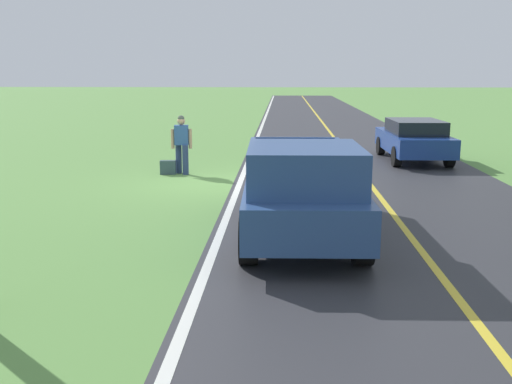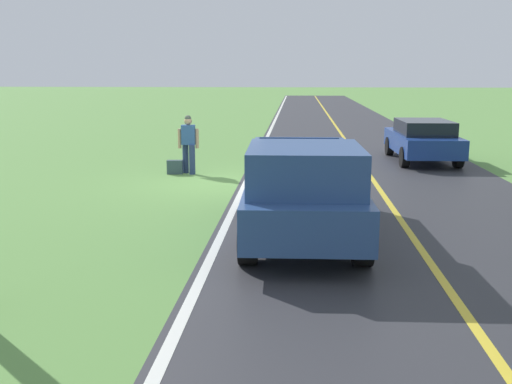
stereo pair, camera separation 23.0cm
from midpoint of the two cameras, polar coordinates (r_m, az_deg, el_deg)
The scene contains 8 objects.
ground_plane at distance 16.13m, azimuth -3.46°, elevation 0.85°, with size 200.00×200.00×0.00m, color #609347.
road_surface at distance 16.16m, azimuth 12.04°, elevation 0.64°, with size 7.47×120.00×0.00m, color #333338.
lane_edge_line at distance 16.05m, azimuth -0.63°, elevation 0.83°, with size 0.16×117.60×0.00m, color silver.
lane_centre_line at distance 16.16m, azimuth 12.05°, elevation 0.65°, with size 0.14×117.60×0.00m, color gold.
hitchhiker_walking at distance 17.64m, azimuth -6.20°, elevation 4.95°, with size 0.62×0.51×1.75m.
suitcase_carried at distance 17.71m, azimuth -7.52°, elevation 2.42°, with size 0.20×0.46×0.41m, color #384C56.
pickup_truck_passing at distance 10.59m, azimuth 5.18°, elevation 0.44°, with size 2.19×5.44×1.82m.
sedan_near_oncoming at distance 20.82m, azimuth 16.17°, elevation 4.95°, with size 1.99×4.43×1.41m.
Camera 2 is at (-2.19, 15.71, 3.01)m, focal length 41.18 mm.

